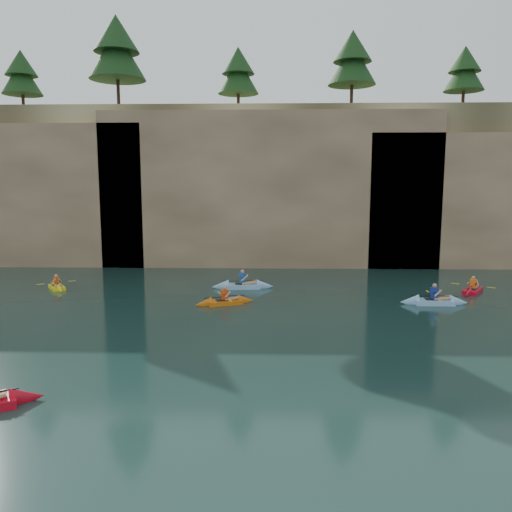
{
  "coord_description": "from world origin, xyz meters",
  "views": [
    {
      "loc": [
        2.07,
        -13.64,
        5.91
      ],
      "look_at": [
        1.48,
        6.7,
        3.0
      ],
      "focal_mm": 35.0,
      "sensor_mm": 36.0,
      "label": 1
    }
  ],
  "objects": [
    {
      "name": "kayaker_orange",
      "position": [
        -0.19,
        10.56,
        0.14
      ],
      "size": [
        3.08,
        2.15,
        1.15
      ],
      "rotation": [
        0.0,
        0.0,
        0.39
      ],
      "color": "orange",
      "rests_on": "ground"
    },
    {
      "name": "sea_cave_center",
      "position": [
        -4.0,
        21.95,
        1.6
      ],
      "size": [
        3.5,
        1.0,
        3.2
      ],
      "primitive_type": "cube",
      "color": "black",
      "rests_on": "ground"
    },
    {
      "name": "kayaker_red_far",
      "position": [
        13.28,
        13.72,
        0.14
      ],
      "size": [
        2.36,
        3.0,
        1.16
      ],
      "rotation": [
        0.0,
        0.0,
        0.97
      ],
      "color": "red",
      "rests_on": "ground"
    },
    {
      "name": "cliff",
      "position": [
        0.0,
        30.0,
        6.0
      ],
      "size": [
        70.0,
        16.0,
        12.0
      ],
      "primitive_type": "cube",
      "color": "tan",
      "rests_on": "ground"
    },
    {
      "name": "ground",
      "position": [
        0.0,
        0.0,
        0.0
      ],
      "size": [
        160.0,
        160.0,
        0.0
      ],
      "primitive_type": "plane",
      "color": "black",
      "rests_on": "ground"
    },
    {
      "name": "kayaker_ltblue_mid",
      "position": [
        0.49,
        14.46,
        0.17
      ],
      "size": [
        3.59,
        2.63,
        1.35
      ],
      "rotation": [
        0.0,
        0.0,
        0.08
      ],
      "color": "#8EC1EE",
      "rests_on": "ground"
    },
    {
      "name": "kayaker_ltblue_near",
      "position": [
        10.24,
        10.87,
        0.16
      ],
      "size": [
        3.34,
        2.57,
        1.32
      ],
      "rotation": [
        0.0,
        0.0,
        -0.01
      ],
      "color": "#92C3F4",
      "rests_on": "ground"
    },
    {
      "name": "cliff_slab_center",
      "position": [
        2.0,
        22.6,
        5.7
      ],
      "size": [
        24.0,
        2.4,
        11.4
      ],
      "primitive_type": "cube",
      "color": "tan",
      "rests_on": "ground"
    },
    {
      "name": "sea_cave_east",
      "position": [
        10.0,
        21.95,
        2.25
      ],
      "size": [
        5.0,
        1.0,
        4.5
      ],
      "primitive_type": "cube",
      "color": "black",
      "rests_on": "ground"
    },
    {
      "name": "kayaker_yellow",
      "position": [
        -10.13,
        13.97,
        0.13
      ],
      "size": [
        2.03,
        2.5,
        1.06
      ],
      "rotation": [
        0.0,
        0.0,
        -0.96
      ],
      "color": "yellow",
      "rests_on": "ground"
    },
    {
      "name": "cliff_pines",
      "position": [
        0.0,
        25.0,
        15.91
      ],
      "size": [
        56.0,
        6.0,
        7.83
      ],
      "primitive_type": null,
      "color": "black",
      "rests_on": "cliff"
    }
  ]
}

